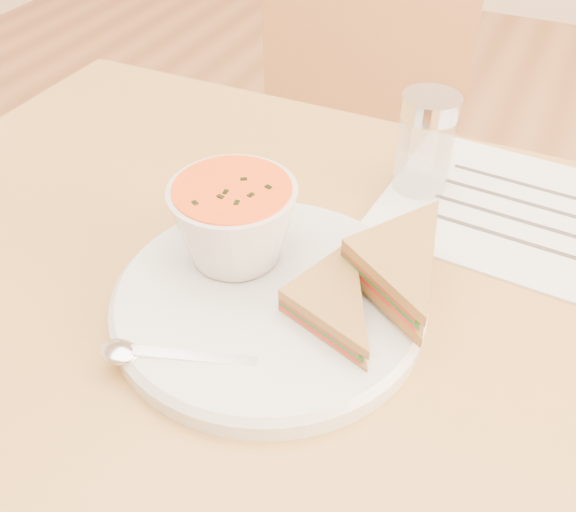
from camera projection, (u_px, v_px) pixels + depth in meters
The scene contains 9 objects.
dining_table at pixel (296, 500), 0.84m from camera, with size 1.00×0.70×0.75m, color #915F2D, non-canonical shape.
chair_far at pixel (360, 196), 1.24m from camera, with size 0.40×0.40×0.90m, color brown, non-canonical shape.
plate at pixel (269, 301), 0.58m from camera, with size 0.28×0.28×0.02m, color silver, non-canonical shape.
soup_bowl at pixel (234, 225), 0.58m from camera, with size 0.12×0.12×0.08m, color silver, non-canonical shape.
sandwich_half_a at pixel (278, 303), 0.54m from camera, with size 0.10×0.10×0.03m, color #AF8B3E, non-canonical shape.
sandwich_half_b at pixel (341, 254), 0.57m from camera, with size 0.11×0.11×0.03m, color #AF8B3E, non-canonical shape.
spoon at pixel (181, 356), 0.51m from camera, with size 0.17×0.03×0.01m, color silver, non-canonical shape.
paper_menu at pixel (537, 217), 0.68m from camera, with size 0.32×0.23×0.00m, color white, non-canonical shape.
condiment_shaker at pixel (425, 144), 0.69m from camera, with size 0.06×0.06×0.11m, color silver, non-canonical shape.
Camera 1 is at (0.17, -0.39, 1.16)m, focal length 40.00 mm.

